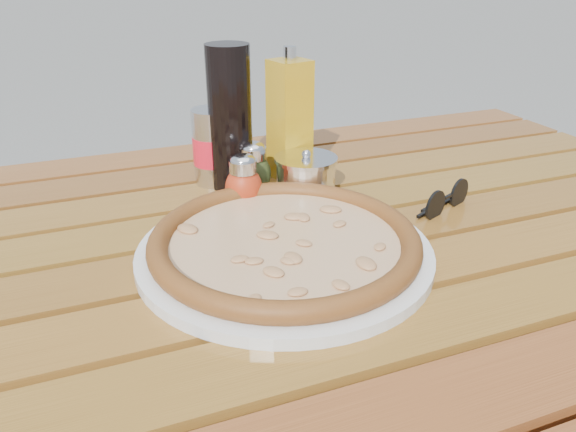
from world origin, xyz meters
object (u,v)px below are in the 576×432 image
object	(u,v)px
pepper_shaker	(244,182)
dark_bottle	(230,119)
pizza	(285,241)
oregano_shaker	(253,168)
table	(293,293)
sunglasses	(446,200)
soda_can	(214,147)
plate	(285,252)
parmesan_tin	(306,175)
olive_oil_cruet	(290,120)

from	to	relation	value
pepper_shaker	dark_bottle	size ratio (longest dim) A/B	0.37
pizza	oregano_shaker	distance (m)	0.21
table	sunglasses	distance (m)	0.26
table	soda_can	size ratio (longest dim) A/B	11.67
sunglasses	dark_bottle	bearing A→B (deg)	119.22
pizza	plate	bearing A→B (deg)	0.00
sunglasses	parmesan_tin	bearing A→B (deg)	118.43
table	olive_oil_cruet	distance (m)	0.29
olive_oil_cruet	soda_can	bearing A→B (deg)	170.74
parmesan_tin	soda_can	bearing A→B (deg)	140.46
olive_oil_cruet	parmesan_tin	bearing A→B (deg)	-92.86
table	pizza	distance (m)	0.11
table	pepper_shaker	bearing A→B (deg)	100.39
dark_bottle	sunglasses	xyz separation A→B (m)	(0.26, -0.20, -0.09)
pepper_shaker	soda_can	size ratio (longest dim) A/B	0.68
pizza	parmesan_tin	xyz separation A→B (m)	(0.10, 0.17, 0.01)
olive_oil_cruet	sunglasses	size ratio (longest dim) A/B	1.97
soda_can	olive_oil_cruet	size ratio (longest dim) A/B	0.57
soda_can	olive_oil_cruet	xyz separation A→B (m)	(0.12, -0.02, 0.04)
pizza	dark_bottle	distance (m)	0.26
pepper_shaker	pizza	bearing A→B (deg)	-89.71
pepper_shaker	dark_bottle	bearing A→B (deg)	85.16
oregano_shaker	sunglasses	size ratio (longest dim) A/B	0.77
plate	pepper_shaker	world-z (taller)	pepper_shaker
plate	table	bearing A→B (deg)	50.88
pepper_shaker	oregano_shaker	xyz separation A→B (m)	(0.03, 0.05, 0.00)
pepper_shaker	soda_can	bearing A→B (deg)	97.50
parmesan_tin	plate	bearing A→B (deg)	-120.35
dark_bottle	olive_oil_cruet	distance (m)	0.10
plate	parmesan_tin	distance (m)	0.20
plate	parmesan_tin	bearing A→B (deg)	59.65
table	sunglasses	size ratio (longest dim) A/B	13.11
plate	soda_can	distance (m)	0.28
oregano_shaker	pepper_shaker	bearing A→B (deg)	-122.54
plate	olive_oil_cruet	xyz separation A→B (m)	(0.11, 0.25, 0.09)
olive_oil_cruet	pepper_shaker	bearing A→B (deg)	-140.10
table	pepper_shaker	world-z (taller)	pepper_shaker
table	pizza	xyz separation A→B (m)	(-0.02, -0.03, 0.10)
soda_can	pizza	bearing A→B (deg)	-86.79
table	parmesan_tin	bearing A→B (deg)	61.63
oregano_shaker	olive_oil_cruet	xyz separation A→B (m)	(0.08, 0.04, 0.06)
plate	pizza	distance (m)	0.02
table	olive_oil_cruet	xyz separation A→B (m)	(0.08, 0.22, 0.17)
plate	pepper_shaker	bearing A→B (deg)	90.29
plate	sunglasses	bearing A→B (deg)	9.36
table	pepper_shaker	xyz separation A→B (m)	(-0.02, 0.13, 0.11)
pepper_shaker	olive_oil_cruet	distance (m)	0.15
oregano_shaker	olive_oil_cruet	world-z (taller)	olive_oil_cruet
pepper_shaker	sunglasses	bearing A→B (deg)	-23.94
table	dark_bottle	xyz separation A→B (m)	(-0.02, 0.22, 0.19)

